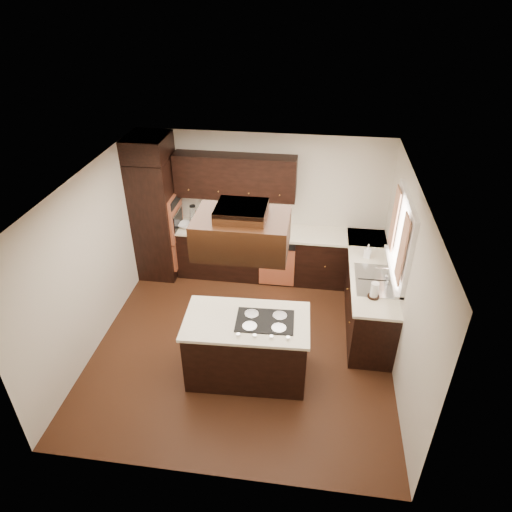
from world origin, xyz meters
name	(u,v)px	position (x,y,z in m)	size (l,w,h in m)	color
floor	(244,344)	(0.00, 0.00, -0.01)	(4.20, 4.20, 0.02)	#502A16
ceiling	(241,184)	(0.00, 0.00, 2.51)	(4.20, 4.20, 0.02)	white
wall_back	(262,205)	(0.00, 2.11, 1.25)	(4.20, 0.02, 2.50)	beige
wall_front	(206,397)	(0.00, -2.11, 1.25)	(4.20, 0.02, 2.50)	beige
wall_left	(92,261)	(-2.11, 0.00, 1.25)	(0.02, 4.20, 2.50)	beige
wall_right	(406,286)	(2.11, 0.00, 1.25)	(0.02, 4.20, 2.50)	beige
oven_column	(156,219)	(-1.78, 1.71, 1.06)	(0.65, 0.75, 2.12)	black
wall_oven_face	(176,217)	(-1.43, 1.71, 1.12)	(0.05, 0.62, 0.78)	#B95C39
base_cabinets_back	(262,254)	(0.03, 1.80, 0.44)	(2.93, 0.60, 0.88)	black
base_cabinets_right	(368,293)	(1.80, 0.90, 0.44)	(0.60, 2.40, 0.88)	black
countertop_back	(262,232)	(0.03, 1.79, 0.90)	(2.93, 0.63, 0.04)	#F3EBCD
countertop_right	(371,268)	(1.79, 0.90, 0.90)	(0.63, 2.40, 0.04)	#F3EBCD
upper_cabinets	(235,177)	(-0.43, 1.93, 1.81)	(2.00, 0.34, 0.72)	black
dishwasher_front	(277,267)	(0.33, 1.50, 0.40)	(0.60, 0.05, 0.72)	#B95C39
window_frame	(402,237)	(2.07, 0.55, 1.65)	(0.06, 1.32, 1.12)	white
window_pane	(404,237)	(2.10, 0.55, 1.65)	(0.00, 1.20, 1.00)	white
curtain_left	(402,250)	(2.01, 0.13, 1.70)	(0.02, 0.34, 0.90)	beige
curtain_right	(394,219)	(2.01, 0.97, 1.70)	(0.02, 0.34, 0.90)	beige
sink_rim	(374,280)	(1.80, 0.55, 0.92)	(0.52, 0.84, 0.01)	silver
island	(247,348)	(0.14, -0.56, 0.44)	(1.53, 0.84, 0.88)	black
island_top	(247,321)	(0.14, -0.56, 0.90)	(1.59, 0.89, 0.04)	#F3EBCD
cooktop	(265,321)	(0.37, -0.55, 0.93)	(0.72, 0.48, 0.01)	black
range_hood	(242,233)	(0.10, -0.55, 2.16)	(1.05, 0.72, 0.42)	black
hood_duct	(241,211)	(0.10, -0.55, 2.44)	(0.55, 0.50, 0.13)	black
blender_base	(194,223)	(-1.15, 1.80, 0.97)	(0.15, 0.15, 0.10)	silver
blender_pitcher	(193,214)	(-1.15, 1.80, 1.15)	(0.13, 0.13, 0.26)	silver
spice_rack	(218,223)	(-0.70, 1.71, 1.06)	(0.33, 0.08, 0.27)	black
mixing_bowl	(187,225)	(-1.25, 1.73, 0.96)	(0.29, 0.29, 0.07)	white
soap_bottle	(368,251)	(1.74, 1.17, 1.03)	(0.10, 0.10, 0.22)	white
paper_towel	(374,290)	(1.76, 0.14, 1.04)	(0.11, 0.11, 0.23)	white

